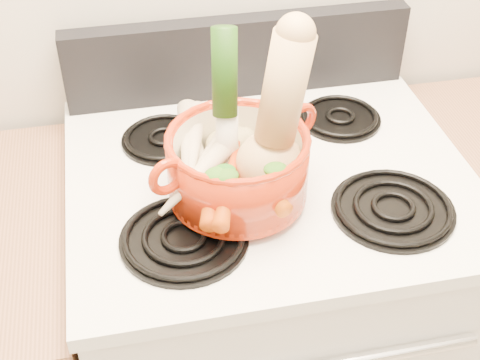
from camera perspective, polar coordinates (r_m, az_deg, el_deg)
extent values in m
cube|color=silver|center=(1.65, 2.05, -12.71)|extent=(0.76, 0.65, 0.92)
cube|color=white|center=(1.31, 2.52, 0.27)|extent=(0.78, 0.67, 0.03)
cube|color=black|center=(1.50, -0.13, 10.50)|extent=(0.76, 0.05, 0.18)
cylinder|color=black|center=(1.15, -4.80, -4.89)|extent=(0.22, 0.22, 0.02)
cylinder|color=black|center=(1.23, 12.94, -2.30)|extent=(0.22, 0.22, 0.02)
cylinder|color=black|center=(1.38, -6.53, 3.60)|extent=(0.17, 0.17, 0.02)
cylinder|color=black|center=(1.45, 8.55, 5.35)|extent=(0.17, 0.17, 0.02)
cylinder|color=#A2240A|center=(1.18, -0.20, 1.21)|extent=(0.33, 0.33, 0.12)
torus|color=#A2240A|center=(1.10, -6.24, 0.30)|extent=(0.07, 0.04, 0.07)
torus|color=#A2240A|center=(1.23, 5.21, 5.12)|extent=(0.07, 0.04, 0.07)
cylinder|color=beige|center=(1.15, -1.15, 6.52)|extent=(0.06, 0.10, 0.29)
ellipsoid|color=#CAB97C|center=(1.26, -1.00, 3.27)|extent=(0.11, 0.10, 0.05)
cone|color=beige|center=(1.23, -2.60, 2.02)|extent=(0.17, 0.22, 0.06)
cone|color=beige|center=(1.19, -3.44, 1.13)|extent=(0.16, 0.18, 0.06)
cone|color=beige|center=(1.23, -3.62, 2.51)|extent=(0.06, 0.19, 0.06)
cone|color=beige|center=(1.15, -3.76, 0.43)|extent=(0.18, 0.17, 0.06)
cone|color=beige|center=(1.21, -4.53, 2.98)|extent=(0.08, 0.22, 0.06)
cone|color=beige|center=(1.20, -4.02, 2.78)|extent=(0.09, 0.22, 0.06)
cone|color=#DA590A|center=(1.16, -0.67, -0.84)|extent=(0.08, 0.15, 0.04)
cone|color=#D55B0A|center=(1.14, -2.54, -1.28)|extent=(0.06, 0.16, 0.05)
cone|color=#CC5C0A|center=(1.16, 1.95, -0.23)|extent=(0.07, 0.17, 0.04)
cone|color=#D23D0A|center=(1.12, -1.19, -1.55)|extent=(0.07, 0.15, 0.04)
cone|color=#C8390A|center=(1.16, -0.69, 0.85)|extent=(0.08, 0.15, 0.04)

